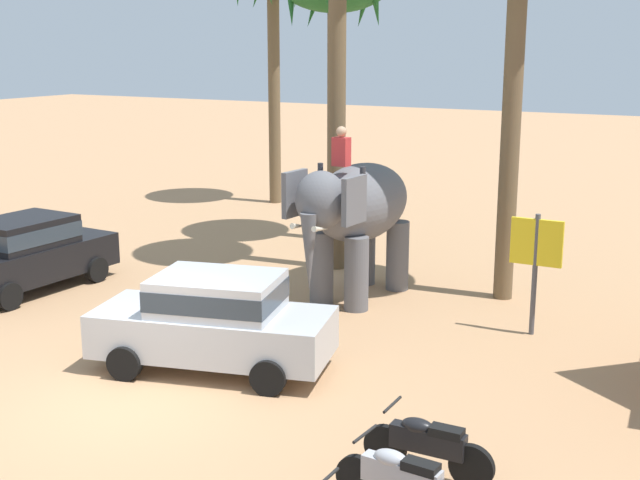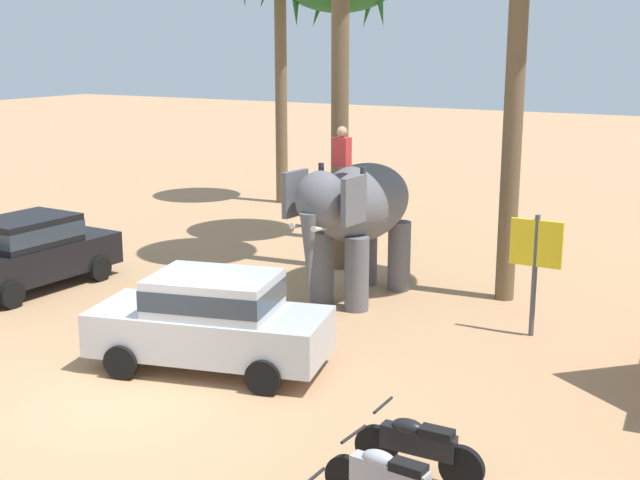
# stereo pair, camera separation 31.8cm
# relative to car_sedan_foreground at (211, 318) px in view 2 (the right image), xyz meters

# --- Properties ---
(ground_plane) EXTENTS (120.00, 120.00, 0.00)m
(ground_plane) POSITION_rel_car_sedan_foreground_xyz_m (-0.33, -1.93, -0.93)
(ground_plane) COLOR tan
(car_sedan_foreground) EXTENTS (4.39, 2.66, 1.70)m
(car_sedan_foreground) POSITION_rel_car_sedan_foreground_xyz_m (0.00, 0.00, 0.00)
(car_sedan_foreground) COLOR #B7BABF
(car_sedan_foreground) RESTS_ON ground
(car_parked_far_side) EXTENTS (2.01, 4.17, 1.70)m
(car_parked_far_side) POSITION_rel_car_sedan_foreground_xyz_m (-6.61, 1.93, 0.00)
(car_parked_far_side) COLOR black
(car_parked_far_side) RESTS_ON ground
(elephant_with_mahout) EXTENTS (1.84, 3.93, 3.88)m
(elephant_with_mahout) POSITION_rel_car_sedan_foreground_xyz_m (0.29, 4.91, 1.06)
(elephant_with_mahout) COLOR slate
(elephant_with_mahout) RESTS_ON ground
(motorcycle_mid_row) EXTENTS (1.80, 0.55, 0.94)m
(motorcycle_mid_row) POSITION_rel_car_sedan_foreground_xyz_m (4.70, -2.79, -0.46)
(motorcycle_mid_row) COLOR black
(motorcycle_mid_row) RESTS_ON ground
(motorcycle_fourth_in_row) EXTENTS (1.80, 0.55, 0.94)m
(motorcycle_fourth_in_row) POSITION_rel_car_sedan_foreground_xyz_m (4.65, -1.80, -0.46)
(motorcycle_fourth_in_row) COLOR black
(motorcycle_fourth_in_row) RESTS_ON ground
(signboard_yellow) EXTENTS (1.00, 0.10, 2.40)m
(signboard_yellow) POSITION_rel_car_sedan_foreground_xyz_m (4.38, 4.45, 0.76)
(signboard_yellow) COLOR #4C4C51
(signboard_yellow) RESTS_ON ground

